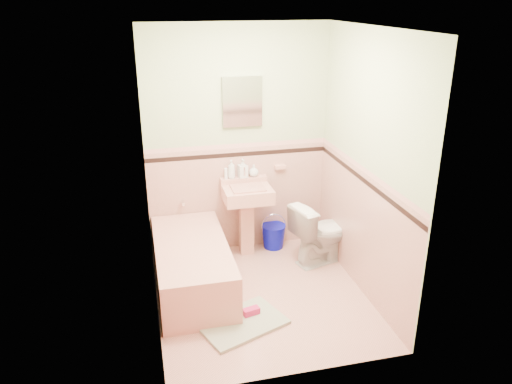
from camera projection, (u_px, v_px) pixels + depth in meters
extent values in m
plane|color=#D5998B|center=(262.00, 296.00, 4.88)|extent=(2.20, 2.20, 0.00)
plane|color=white|center=(263.00, 27.00, 3.96)|extent=(2.20, 2.20, 0.00)
plane|color=beige|center=(238.00, 143.00, 5.42)|extent=(2.50, 0.00, 2.50)
plane|color=beige|center=(302.00, 228.00, 3.43)|extent=(2.50, 0.00, 2.50)
plane|color=beige|center=(147.00, 185.00, 4.20)|extent=(0.00, 2.50, 2.50)
plane|color=beige|center=(367.00, 167.00, 4.64)|extent=(0.00, 2.50, 2.50)
plane|color=#D89E91|center=(239.00, 199.00, 5.64)|extent=(2.00, 0.00, 2.00)
plane|color=#D89E91|center=(299.00, 307.00, 3.68)|extent=(2.00, 0.00, 2.00)
plane|color=#D89E91|center=(155.00, 253.00, 4.44)|extent=(0.00, 2.20, 2.20)
plane|color=#D89E91|center=(360.00, 231.00, 4.88)|extent=(0.00, 2.20, 2.20)
plane|color=black|center=(238.00, 155.00, 5.45)|extent=(2.00, 0.00, 2.00)
plane|color=black|center=(301.00, 244.00, 3.49)|extent=(2.00, 0.00, 2.00)
plane|color=black|center=(151.00, 199.00, 4.26)|extent=(0.00, 2.20, 2.20)
plane|color=black|center=(364.00, 181.00, 4.68)|extent=(0.00, 2.20, 2.20)
plane|color=#D59790|center=(238.00, 146.00, 5.41)|extent=(2.00, 0.00, 2.00)
plane|color=#D59790|center=(301.00, 231.00, 3.45)|extent=(2.00, 0.00, 2.00)
plane|color=#D59790|center=(150.00, 188.00, 4.22)|extent=(0.00, 2.20, 2.20)
plane|color=#D59790|center=(365.00, 171.00, 4.65)|extent=(0.00, 2.20, 2.20)
cube|color=tan|center=(192.00, 267.00, 4.96)|extent=(0.70, 1.50, 0.45)
cylinder|color=silver|center=(183.00, 202.00, 5.46)|extent=(0.04, 0.12, 0.04)
cylinder|color=silver|center=(244.00, 171.00, 5.45)|extent=(0.02, 0.02, 0.10)
cube|color=white|center=(242.00, 102.00, 5.24)|extent=(0.42, 0.04, 0.53)
cube|color=tan|center=(280.00, 167.00, 5.59)|extent=(0.12, 0.07, 0.04)
imported|color=#B2B2B2|center=(231.00, 169.00, 5.45)|extent=(0.10, 0.10, 0.21)
imported|color=#B2B2B2|center=(243.00, 168.00, 5.47)|extent=(0.11, 0.11, 0.21)
imported|color=#B2B2B2|center=(254.00, 171.00, 5.51)|extent=(0.12, 0.12, 0.14)
cylinder|color=white|center=(226.00, 173.00, 5.45)|extent=(0.05, 0.05, 0.12)
imported|color=white|center=(322.00, 232.00, 5.41)|extent=(0.76, 0.56, 0.69)
cube|color=gray|center=(242.00, 323.00, 4.46)|extent=(0.87, 0.73, 0.03)
cube|color=#BF1E59|center=(251.00, 311.00, 4.55)|extent=(0.17, 0.11, 0.06)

